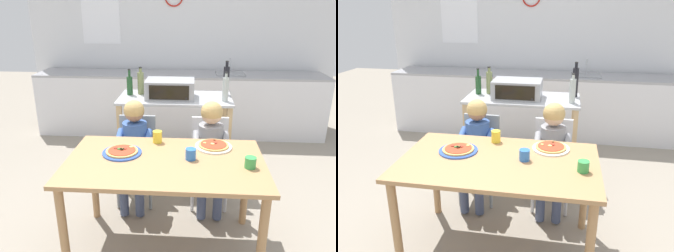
# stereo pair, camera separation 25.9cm
# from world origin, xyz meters

# --- Properties ---
(ground_plane) EXTENTS (11.55, 11.55, 0.00)m
(ground_plane) POSITION_xyz_m (0.00, 1.15, 0.00)
(ground_plane) COLOR gray
(back_wall_tiled) EXTENTS (4.51, 0.14, 2.70)m
(back_wall_tiled) POSITION_xyz_m (-0.00, 2.95, 1.35)
(back_wall_tiled) COLOR silver
(back_wall_tiled) RESTS_ON ground
(kitchen_counter) EXTENTS (4.06, 0.60, 1.09)m
(kitchen_counter) POSITION_xyz_m (0.00, 2.54, 0.44)
(kitchen_counter) COLOR silver
(kitchen_counter) RESTS_ON ground
(kitchen_island_cart) EXTENTS (1.17, 0.57, 0.90)m
(kitchen_island_cart) POSITION_xyz_m (0.01, 1.22, 0.60)
(kitchen_island_cart) COLOR #B7BABF
(kitchen_island_cart) RESTS_ON ground
(toaster_oven) EXTENTS (0.49, 0.34, 0.19)m
(toaster_oven) POSITION_xyz_m (-0.04, 1.19, 0.99)
(toaster_oven) COLOR #999BA0
(toaster_oven) RESTS_ON kitchen_island_cart
(bottle_tall_green_wine) EXTENTS (0.06, 0.06, 0.27)m
(bottle_tall_green_wine) POSITION_xyz_m (-0.48, 1.28, 1.00)
(bottle_tall_green_wine) COLOR #1E4723
(bottle_tall_green_wine) RESTS_ON kitchen_island_cart
(bottle_brown_beer) EXTENTS (0.06, 0.06, 0.36)m
(bottle_brown_beer) POSITION_xyz_m (0.54, 1.34, 1.06)
(bottle_brown_beer) COLOR black
(bottle_brown_beer) RESTS_ON kitchen_island_cart
(bottle_clear_vinegar) EXTENTS (0.07, 0.07, 0.29)m
(bottle_clear_vinegar) POSITION_xyz_m (-0.37, 1.32, 1.02)
(bottle_clear_vinegar) COLOR olive
(bottle_clear_vinegar) RESTS_ON kitchen_island_cart
(bottle_dark_olive_oil) EXTENTS (0.06, 0.06, 0.29)m
(bottle_dark_olive_oil) POSITION_xyz_m (0.51, 1.09, 1.02)
(bottle_dark_olive_oil) COLOR #ADB7B2
(bottle_dark_olive_oil) RESTS_ON kitchen_island_cart
(dining_table) EXTENTS (1.42, 0.84, 0.76)m
(dining_table) POSITION_xyz_m (0.00, 0.00, 0.66)
(dining_table) COLOR #AD7F51
(dining_table) RESTS_ON ground
(dining_chair_left) EXTENTS (0.36, 0.36, 0.81)m
(dining_chair_left) POSITION_xyz_m (-0.33, 0.71, 0.48)
(dining_chair_left) COLOR gray
(dining_chair_left) RESTS_ON ground
(dining_chair_right) EXTENTS (0.36, 0.36, 0.81)m
(dining_chair_right) POSITION_xyz_m (0.36, 0.71, 0.48)
(dining_chair_right) COLOR silver
(dining_chair_right) RESTS_ON ground
(child_in_blue_striped_shirt) EXTENTS (0.32, 0.42, 0.99)m
(child_in_blue_striped_shirt) POSITION_xyz_m (-0.33, 0.59, 0.64)
(child_in_blue_striped_shirt) COLOR #424C6B
(child_in_blue_striped_shirt) RESTS_ON ground
(child_in_grey_shirt) EXTENTS (0.32, 0.42, 1.00)m
(child_in_grey_shirt) POSITION_xyz_m (0.36, 0.59, 0.65)
(child_in_grey_shirt) COLOR #424C6B
(child_in_grey_shirt) RESTS_ON ground
(pizza_plate_blue_rimmed) EXTENTS (0.29, 0.29, 0.03)m
(pizza_plate_blue_rimmed) POSITION_xyz_m (-0.33, 0.09, 0.77)
(pizza_plate_blue_rimmed) COLOR #3356B7
(pizza_plate_blue_rimmed) RESTS_ON dining_table
(pizza_plate_white) EXTENTS (0.29, 0.29, 0.03)m
(pizza_plate_white) POSITION_xyz_m (0.36, 0.26, 0.77)
(pizza_plate_white) COLOR white
(pizza_plate_white) RESTS_ON dining_table
(drinking_cup_yellow) EXTENTS (0.07, 0.07, 0.10)m
(drinking_cup_yellow) POSITION_xyz_m (-0.09, 0.32, 0.81)
(drinking_cup_yellow) COLOR yellow
(drinking_cup_yellow) RESTS_ON dining_table
(drinking_cup_blue) EXTENTS (0.08, 0.08, 0.08)m
(drinking_cup_blue) POSITION_xyz_m (0.18, 0.03, 0.80)
(drinking_cup_blue) COLOR blue
(drinking_cup_blue) RESTS_ON dining_table
(drinking_cup_green) EXTENTS (0.08, 0.08, 0.08)m
(drinking_cup_green) POSITION_xyz_m (0.59, -0.07, 0.80)
(drinking_cup_green) COLOR green
(drinking_cup_green) RESTS_ON dining_table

